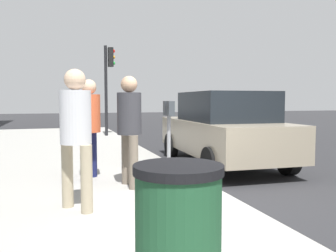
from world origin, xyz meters
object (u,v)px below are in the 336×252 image
at_px(parking_officer, 89,120).
at_px(traffic_signal, 108,75).
at_px(parking_meter, 169,123).
at_px(trash_bin, 178,241).
at_px(parked_sedan_near, 223,129).
at_px(pedestrian_bystander, 76,127).
at_px(pedestrian_at_meter, 129,121).

height_order(parking_officer, traffic_signal, traffic_signal).
bearing_deg(traffic_signal, parking_meter, 179.38).
distance_m(traffic_signal, trash_bin, 12.34).
height_order(parking_meter, parking_officer, parking_officer).
xyz_separation_m(parking_meter, parked_sedan_near, (1.60, -1.89, -0.27)).
distance_m(parking_meter, parked_sedan_near, 2.49).
bearing_deg(parked_sedan_near, pedestrian_bystander, 129.75).
relative_size(parking_officer, trash_bin, 1.78).
height_order(parking_meter, trash_bin, parking_meter).
bearing_deg(pedestrian_bystander, parking_officer, 45.44).
xyz_separation_m(parking_officer, trash_bin, (-4.30, -0.18, -0.56)).
distance_m(parked_sedan_near, trash_bin, 6.30).
height_order(traffic_signal, trash_bin, traffic_signal).
bearing_deg(parking_meter, traffic_signal, -0.62).
bearing_deg(pedestrian_bystander, pedestrian_at_meter, 14.67).
bearing_deg(pedestrian_at_meter, traffic_signal, 77.15).
relative_size(pedestrian_bystander, parked_sedan_near, 0.41).
relative_size(parked_sedan_near, trash_bin, 4.42).
xyz_separation_m(parking_meter, parking_officer, (0.40, 1.37, 0.05)).
bearing_deg(pedestrian_bystander, trash_bin, -112.76).
xyz_separation_m(parked_sedan_near, traffic_signal, (6.63, 1.80, 1.68)).
distance_m(pedestrian_at_meter, parked_sedan_near, 3.32).
bearing_deg(traffic_signal, parked_sedan_near, -164.83).
bearing_deg(traffic_signal, parking_officer, 169.47).
height_order(parked_sedan_near, traffic_signal, traffic_signal).
distance_m(pedestrian_at_meter, parking_officer, 0.94).
distance_m(parking_meter, pedestrian_bystander, 2.18).
xyz_separation_m(pedestrian_at_meter, parked_sedan_near, (1.94, -2.68, -0.34)).
bearing_deg(pedestrian_at_meter, parking_officer, 120.81).
bearing_deg(trash_bin, parking_officer, 2.42).
xyz_separation_m(parking_meter, pedestrian_bystander, (-1.37, 1.69, 0.07)).
distance_m(pedestrian_at_meter, pedestrian_bystander, 1.37).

